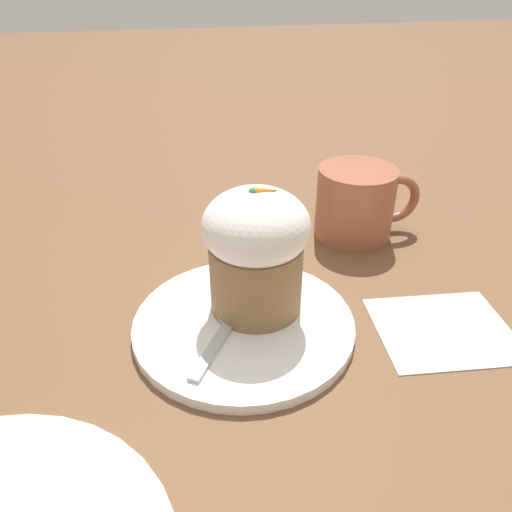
{
  "coord_description": "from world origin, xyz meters",
  "views": [
    {
      "loc": [
        -0.06,
        -0.35,
        0.3
      ],
      "look_at": [
        0.02,
        0.02,
        0.07
      ],
      "focal_mm": 35.0,
      "sensor_mm": 36.0,
      "label": 1
    }
  ],
  "objects": [
    {
      "name": "spoon",
      "position": [
        -0.01,
        -0.0,
        0.01
      ],
      "size": [
        0.08,
        0.11,
        0.01
      ],
      "color": "#B7B7BC",
      "rests_on": "dessert_plate"
    },
    {
      "name": "dessert_plate",
      "position": [
        0.0,
        0.0,
        0.01
      ],
      "size": [
        0.2,
        0.2,
        0.01
      ],
      "color": "white",
      "rests_on": "ground_plane"
    },
    {
      "name": "coffee_cup",
      "position": [
        0.16,
        0.15,
        0.04
      ],
      "size": [
        0.13,
        0.09,
        0.08
      ],
      "color": "#9E563D",
      "rests_on": "ground_plane"
    },
    {
      "name": "carrot_cake",
      "position": [
        0.02,
        0.02,
        0.07
      ],
      "size": [
        0.1,
        0.1,
        0.12
      ],
      "color": "olive",
      "rests_on": "dessert_plate"
    },
    {
      "name": "paper_napkin",
      "position": [
        0.18,
        -0.04,
        0.0
      ],
      "size": [
        0.13,
        0.11,
        0.0
      ],
      "color": "white",
      "rests_on": "ground_plane"
    },
    {
      "name": "ground_plane",
      "position": [
        0.0,
        0.0,
        0.0
      ],
      "size": [
        4.0,
        4.0,
        0.0
      ],
      "primitive_type": "plane",
      "color": "brown"
    }
  ]
}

